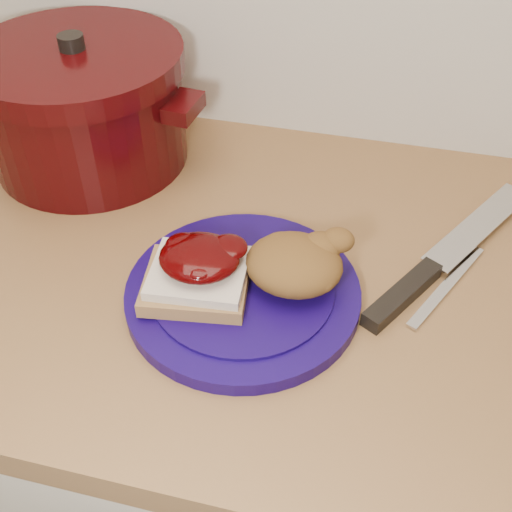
% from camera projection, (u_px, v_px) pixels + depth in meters
% --- Properties ---
extents(base_cabinet, '(4.00, 0.60, 0.86)m').
position_uv_depth(base_cabinet, '(235.00, 460.00, 1.09)').
color(base_cabinet, beige).
rests_on(base_cabinet, floor).
extents(plate, '(0.27, 0.27, 0.02)m').
position_uv_depth(plate, '(243.00, 294.00, 0.71)').
color(plate, '#120445').
rests_on(plate, wood_countertop).
extents(sandwich, '(0.12, 0.11, 0.05)m').
position_uv_depth(sandwich, '(198.00, 271.00, 0.68)').
color(sandwich, olive).
rests_on(sandwich, plate).
extents(stuffing_mound, '(0.11, 0.10, 0.05)m').
position_uv_depth(stuffing_mound, '(294.00, 264.00, 0.69)').
color(stuffing_mound, brown).
rests_on(stuffing_mound, plate).
extents(chef_knife, '(0.19, 0.30, 0.02)m').
position_uv_depth(chef_knife, '(425.00, 274.00, 0.73)').
color(chef_knife, black).
rests_on(chef_knife, wood_countertop).
extents(butter_knife, '(0.08, 0.15, 0.00)m').
position_uv_depth(butter_knife, '(447.00, 285.00, 0.73)').
color(butter_knife, silver).
rests_on(butter_knife, wood_countertop).
extents(dutch_oven, '(0.34, 0.31, 0.18)m').
position_uv_depth(dutch_oven, '(84.00, 105.00, 0.87)').
color(dutch_oven, black).
rests_on(dutch_oven, wood_countertop).
extents(pepper_grinder, '(0.07, 0.07, 0.13)m').
position_uv_depth(pepper_grinder, '(23.00, 106.00, 0.90)').
color(pepper_grinder, black).
rests_on(pepper_grinder, wood_countertop).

